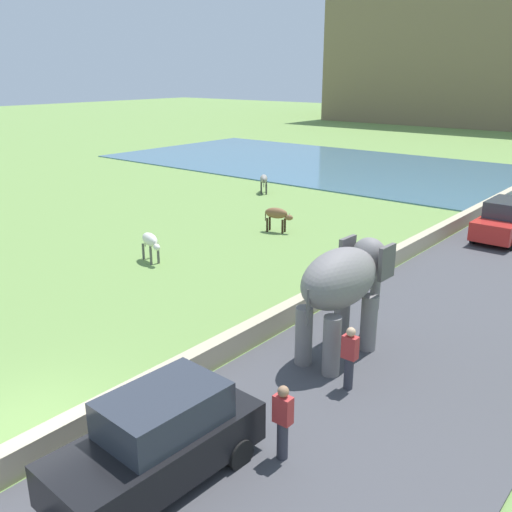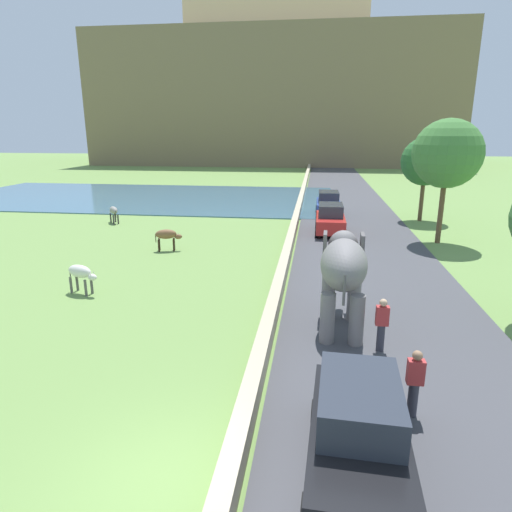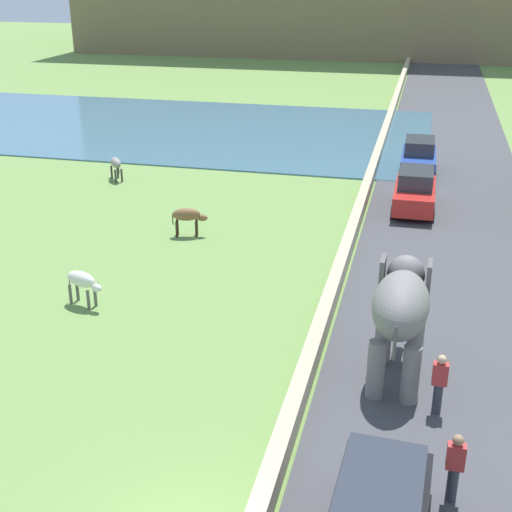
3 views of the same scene
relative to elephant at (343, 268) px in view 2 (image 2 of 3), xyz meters
name	(u,v)px [view 2 (image 2 of 3)]	position (x,y,z in m)	size (l,w,h in m)	color
ground_plane	(165,484)	(-3.43, -7.01, -2.04)	(220.00, 220.00, 0.00)	#6B8E47
road_surface	(357,237)	(1.57, 12.99, -2.01)	(7.00, 120.00, 0.06)	#424247
barrier_wall	(291,238)	(-2.23, 10.99, -1.71)	(0.40, 110.00, 0.65)	tan
lake	(141,197)	(-17.43, 26.89, -2.00)	(36.00, 18.00, 0.08)	#426B84
hill_distant	(275,102)	(-9.43, 76.80, 9.27)	(64.00, 28.00, 22.61)	#7F6B4C
fort_on_hill	(274,20)	(-9.81, 76.80, 23.58)	(33.10, 8.00, 6.59)	#D6BC89
elephant	(343,268)	(0.00, 0.00, 0.00)	(1.48, 3.48, 2.99)	slate
person_beside_elephant	(382,324)	(1.06, -1.41, -1.16)	(0.36, 0.22, 1.63)	#33333D
person_trailing	(415,382)	(1.36, -4.40, -1.16)	(0.36, 0.22, 1.63)	#33333D
car_black	(358,432)	(0.00, -6.29, -1.14)	(1.94, 4.08, 1.80)	black
car_red	(330,219)	(-0.01, 13.78, -1.14)	(1.80, 4.00, 1.80)	red
car_blue	(328,204)	(-0.01, 19.64, -1.14)	(1.83, 4.02, 1.80)	#2D4CA8
cow_white	(81,273)	(-9.81, 1.92, -1.20)	(1.42, 0.76, 1.15)	silver
cow_grey	(114,211)	(-14.57, 15.02, -1.20)	(1.13, 1.29, 1.15)	gray
cow_brown	(167,235)	(-8.59, 8.51, -1.20)	(1.42, 0.71, 1.15)	brown
tree_mid	(425,162)	(6.36, 18.71, 2.04)	(3.26, 3.26, 5.73)	brown
tree_far	(447,154)	(5.98, 12.24, 2.88)	(3.69, 3.69, 6.78)	brown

